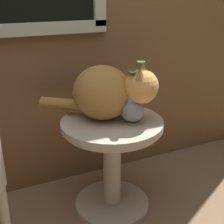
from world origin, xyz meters
TOP-DOWN VIEW (x-y plane):
  - wicker_side_table at (0.24, 0.27)m, footprint 0.56×0.56m
  - cat at (0.23, 0.30)m, footprint 0.55×0.48m
  - pewter_vase_with_ivy at (0.32, 0.19)m, footprint 0.12×0.12m

SIDE VIEW (x-z plane):
  - wicker_side_table at x=0.24m, z-range 0.10..0.67m
  - pewter_vase_with_ivy at x=0.32m, z-range 0.49..0.83m
  - cat at x=0.23m, z-range 0.56..0.88m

